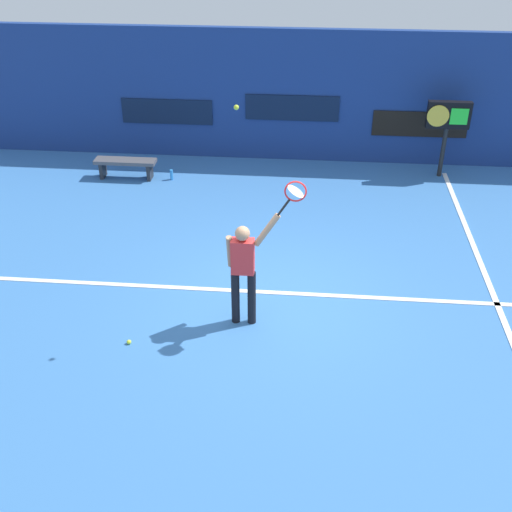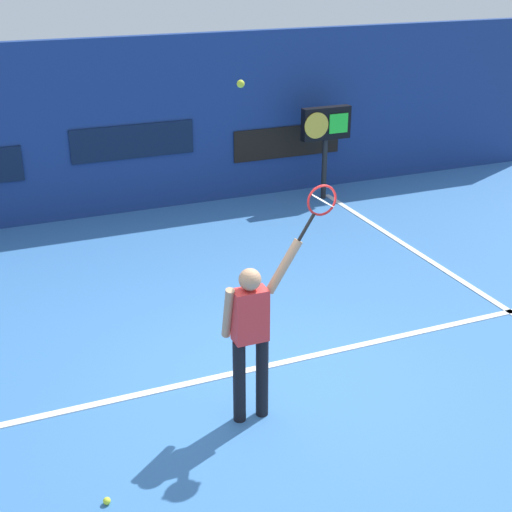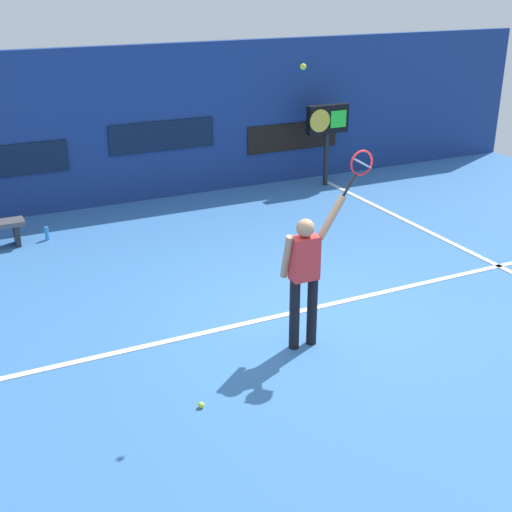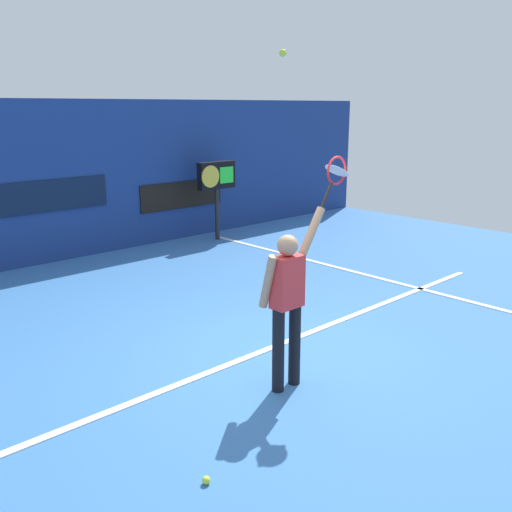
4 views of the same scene
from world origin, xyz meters
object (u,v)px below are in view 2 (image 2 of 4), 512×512
tennis_player (251,331)px  tennis_ball (241,84)px  tennis_racket (320,203)px  scoreboard_clock (326,128)px  spare_ball (107,501)px

tennis_player → tennis_ball: bearing=155.1°
tennis_racket → scoreboard_clock: 6.82m
tennis_ball → spare_ball: 3.82m
tennis_player → scoreboard_clock: bearing=56.7°
tennis_player → spare_ball: (-1.66, -0.71, -0.97)m
scoreboard_clock → spare_ball: bearing=-129.9°
tennis_player → scoreboard_clock: size_ratio=1.10×
tennis_player → spare_ball: bearing=-156.9°
spare_ball → tennis_racket: bearing=16.5°
tennis_racket → tennis_ball: size_ratio=8.87×
scoreboard_clock → tennis_player: bearing=-123.3°
tennis_ball → tennis_player: bearing=-24.9°
tennis_ball → spare_ball: bearing=-154.9°
tennis_player → spare_ball: tennis_player is taller
scoreboard_clock → spare_ball: scoreboard_clock is taller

